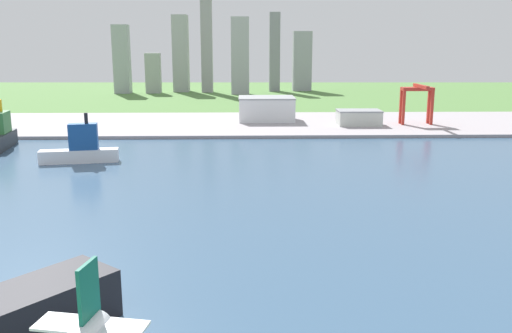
# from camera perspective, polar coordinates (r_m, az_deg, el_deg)

# --- Properties ---
(ground_plane) EXTENTS (2400.00, 2400.00, 0.00)m
(ground_plane) POSITION_cam_1_polar(r_m,az_deg,el_deg) (285.74, -1.87, -1.18)
(ground_plane) COLOR #507C3C
(water_bay) EXTENTS (840.00, 360.00, 0.15)m
(water_bay) POSITION_cam_1_polar(r_m,az_deg,el_deg) (227.91, -1.97, -4.77)
(water_bay) COLOR #385675
(water_bay) RESTS_ON ground
(industrial_pier) EXTENTS (840.00, 140.00, 2.50)m
(industrial_pier) POSITION_cam_1_polar(r_m,az_deg,el_deg) (472.24, -1.71, 4.48)
(industrial_pier) COLOR #9E979C
(industrial_pier) RESTS_ON ground
(ferry_boat) EXTENTS (45.67, 15.67, 29.28)m
(ferry_boat) POSITION_cam_1_polar(r_m,az_deg,el_deg) (336.52, -17.83, 1.80)
(ferry_boat) COLOR white
(ferry_boat) RESTS_ON water_bay
(container_barge) EXTENTS (17.14, 52.49, 32.14)m
(container_barge) POSITION_cam_1_polar(r_m,az_deg,el_deg) (400.73, -25.19, 2.92)
(container_barge) COLOR #2D3338
(container_barge) RESTS_ON water_bay
(port_crane_red) EXTENTS (26.15, 34.67, 33.56)m
(port_crane_red) POSITION_cam_1_polar(r_m,az_deg,el_deg) (476.70, 16.51, 7.14)
(port_crane_red) COLOR #B72D23
(port_crane_red) RESTS_ON industrial_pier
(warehouse_main) EXTENTS (48.86, 37.38, 20.70)m
(warehouse_main) POSITION_cam_1_polar(r_m,az_deg,el_deg) (483.73, 1.09, 6.07)
(warehouse_main) COLOR white
(warehouse_main) RESTS_ON industrial_pier
(warehouse_annex) EXTENTS (35.75, 22.74, 12.54)m
(warehouse_annex) POSITION_cam_1_polar(r_m,az_deg,el_deg) (463.80, 10.68, 5.06)
(warehouse_annex) COLOR silver
(warehouse_annex) RESTS_ON industrial_pier
(distant_skyline) EXTENTS (283.89, 75.86, 157.35)m
(distant_skyline) POSITION_cam_1_polar(r_m,az_deg,el_deg) (804.89, -4.46, 11.51)
(distant_skyline) COLOR #9AA0A3
(distant_skyline) RESTS_ON ground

